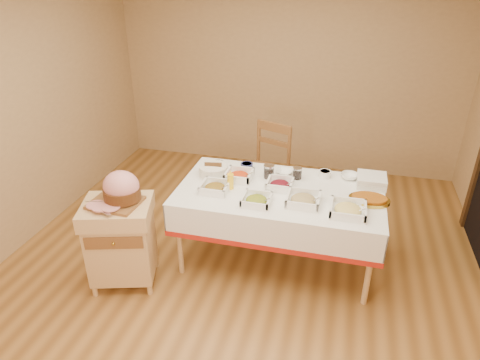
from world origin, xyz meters
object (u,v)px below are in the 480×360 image
ham_on_board (121,190)px  butcher_cart (121,239)px  preserve_jar_left (269,172)px  brass_platter (369,199)px  plate_stack (371,180)px  mustard_bottle (230,181)px  dining_table (279,205)px  dining_chair (266,169)px  preserve_jar_right (297,174)px  bread_basket (213,170)px

ham_on_board → butcher_cart: bearing=-141.9°
preserve_jar_left → brass_platter: (0.91, -0.23, -0.04)m
butcher_cart → preserve_jar_left: size_ratio=6.16×
butcher_cart → plate_stack: 2.29m
butcher_cart → mustard_bottle: 1.07m
plate_stack → brass_platter: 0.32m
mustard_bottle → plate_stack: bearing=17.4°
dining_table → butcher_cart: butcher_cart is taller
dining_chair → preserve_jar_right: size_ratio=9.21×
preserve_jar_left → mustard_bottle: 0.42m
butcher_cart → bread_basket: 1.05m
ham_on_board → preserve_jar_left: 1.36m
bread_basket → plate_stack: bearing=6.5°
mustard_bottle → brass_platter: mustard_bottle is taller
butcher_cart → plate_stack: (2.05, 0.95, 0.35)m
dining_table → brass_platter: size_ratio=5.28×
brass_platter → bread_basket: bearing=174.0°
dining_chair → bread_basket: bearing=-116.6°
butcher_cart → mustard_bottle: (0.83, 0.57, 0.39)m
preserve_jar_right → brass_platter: 0.71m
butcher_cart → brass_platter: 2.15m
preserve_jar_left → mustard_bottle: (-0.29, -0.30, 0.02)m
butcher_cart → ham_on_board: bearing=38.1°
dining_chair → ham_on_board: ham_on_board is taller
bread_basket → brass_platter: bread_basket is taller
mustard_bottle → brass_platter: (1.20, 0.07, -0.06)m
mustard_bottle → brass_platter: size_ratio=0.52×
dining_chair → plate_stack: bearing=-27.7°
brass_platter → dining_chair: bearing=140.3°
dining_table → plate_stack: bearing=20.6°
butcher_cart → brass_platter: size_ratio=2.31×
mustard_bottle → plate_stack: size_ratio=0.69×
butcher_cart → preserve_jar_right: preserve_jar_right is taller
butcher_cart → dining_chair: bearing=57.6°
preserve_jar_right → mustard_bottle: 0.65m
preserve_jar_left → brass_platter: 0.94m
dining_table → brass_platter: 0.79m
ham_on_board → mustard_bottle: ham_on_board is taller
dining_chair → plate_stack: 1.26m
preserve_jar_right → brass_platter: preserve_jar_right is taller
ham_on_board → plate_stack: (2.01, 0.92, -0.11)m
ham_on_board → brass_platter: (1.99, 0.60, -0.14)m
bread_basket → ham_on_board: bearing=-126.3°
dining_table → mustard_bottle: bearing=-168.5°
butcher_cart → plate_stack: bearing=24.9°
bread_basket → plate_stack: (1.45, 0.17, -0.00)m
preserve_jar_left → brass_platter: preserve_jar_left is taller
plate_stack → brass_platter: plate_stack is taller
dining_table → butcher_cart: size_ratio=2.28×
mustard_bottle → dining_chair: bearing=81.8°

